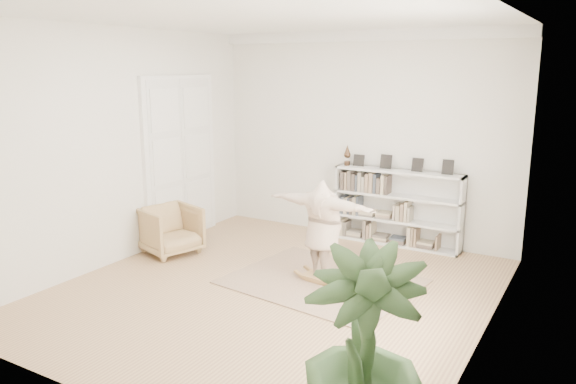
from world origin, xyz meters
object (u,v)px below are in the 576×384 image
object	(u,v)px
bookshelf	(397,209)
person	(323,226)
rocker_board	(322,277)
houseplant	(362,353)
armchair	(171,230)

from	to	relation	value
bookshelf	person	xyz separation A→B (m)	(-0.31, -2.21, 0.20)
rocker_board	person	world-z (taller)	person
houseplant	bookshelf	bearing A→B (deg)	106.56
houseplant	person	bearing A→B (deg)	121.66
bookshelf	rocker_board	bearing A→B (deg)	-98.02
bookshelf	rocker_board	size ratio (longest dim) A/B	3.80
bookshelf	armchair	world-z (taller)	bookshelf
bookshelf	person	bearing A→B (deg)	-98.02
armchair	houseplant	bearing A→B (deg)	-104.50
bookshelf	armchair	distance (m)	3.82
bookshelf	rocker_board	xyz separation A→B (m)	(-0.31, -2.21, -0.56)
armchair	rocker_board	xyz separation A→B (m)	(2.73, 0.09, -0.32)
person	houseplant	bearing A→B (deg)	128.74
bookshelf	person	world-z (taller)	bookshelf
bookshelf	houseplant	size ratio (longest dim) A/B	1.32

